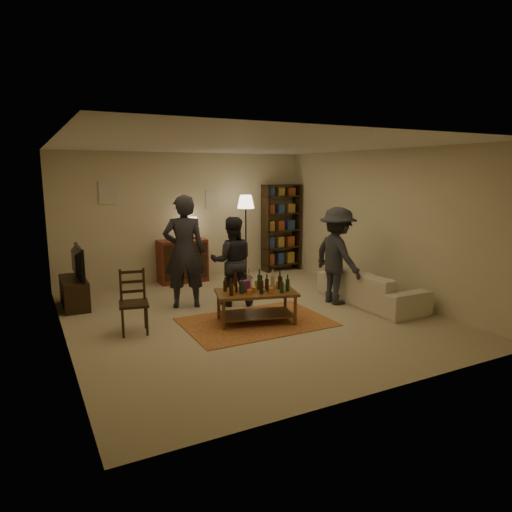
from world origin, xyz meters
TOP-DOWN VIEW (x-y plane):
  - floor at (0.00, 0.00)m, footprint 6.00×6.00m
  - room_shell at (-0.65, 2.98)m, footprint 6.00×6.00m
  - rug at (-0.05, -0.38)m, footprint 2.20×1.50m
  - coffee_table at (-0.05, -0.37)m, footprint 1.34×0.95m
  - dining_chair at (-1.82, 0.07)m, footprint 0.47×0.47m
  - tv_stand at (-2.44, 1.80)m, footprint 0.40×1.00m
  - dresser at (-0.19, 2.71)m, footprint 1.00×0.50m
  - bookshelf at (2.25, 2.78)m, footprint 0.90×0.34m
  - floor_lamp at (1.13, 2.38)m, footprint 0.36×0.36m
  - sofa at (2.20, -0.40)m, footprint 0.81×2.08m
  - person_left at (-0.75, 0.93)m, footprint 0.80×0.63m
  - person_right at (0.03, 0.68)m, footprint 0.91×0.82m
  - person_by_sofa at (1.70, -0.08)m, footprint 0.64×1.10m

SIDE VIEW (x-z plane):
  - floor at x=0.00m, z-range 0.00..0.00m
  - rug at x=-0.05m, z-range 0.00..0.01m
  - sofa at x=2.20m, z-range 0.00..0.61m
  - tv_stand at x=-2.44m, z-range -0.14..0.91m
  - coffee_table at x=-0.05m, z-range 0.02..0.85m
  - dresser at x=-0.19m, z-range -0.20..1.16m
  - dining_chair at x=-1.82m, z-range 0.02..0.96m
  - person_right at x=0.03m, z-range 0.00..1.55m
  - person_by_sofa at x=1.70m, z-range 0.00..1.70m
  - person_left at x=-0.75m, z-range 0.00..1.93m
  - bookshelf at x=2.25m, z-range 0.03..2.04m
  - floor_lamp at x=1.13m, z-range 0.64..2.45m
  - room_shell at x=-0.65m, z-range -1.19..4.81m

